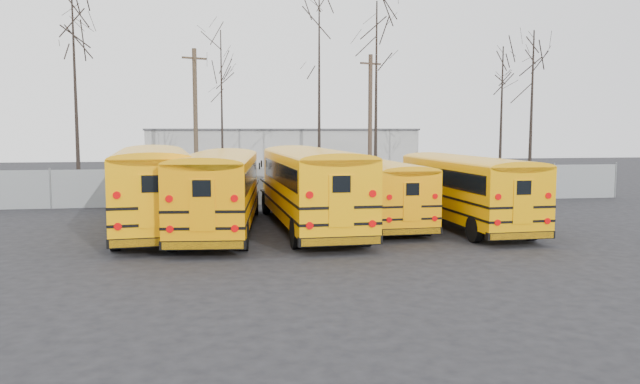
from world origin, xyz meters
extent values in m
plane|color=black|center=(0.00, 0.00, 0.00)|extent=(120.00, 120.00, 0.00)
cube|color=gray|center=(0.00, 12.00, 1.00)|extent=(40.00, 0.04, 2.00)
cube|color=#B5B5B0|center=(2.00, 32.00, 2.00)|extent=(22.00, 8.00, 4.00)
cylinder|color=black|center=(-6.97, -0.12, 0.55)|extent=(0.41, 1.12, 1.10)
cylinder|color=black|center=(-4.49, 0.11, 0.55)|extent=(0.41, 1.12, 1.10)
cylinder|color=black|center=(-7.80, 9.08, 0.55)|extent=(0.41, 1.12, 1.10)
cylinder|color=black|center=(-5.32, 9.30, 0.55)|extent=(0.41, 1.12, 1.10)
cube|color=#FDA502|center=(-6.05, 3.55, 1.84)|extent=(3.66, 10.43, 2.58)
cube|color=#FDA502|center=(-6.60, 9.58, 1.10)|extent=(2.63, 2.08, 1.10)
cube|color=black|center=(-6.03, 3.33, 2.42)|extent=(3.60, 9.34, 0.77)
cube|color=black|center=(-6.13, 4.48, 1.04)|extent=(3.86, 12.32, 0.10)
cube|color=black|center=(-6.13, 4.48, 1.59)|extent=(3.86, 12.32, 0.10)
cube|color=black|center=(-5.60, -1.43, 0.49)|extent=(2.83, 0.49, 0.31)
cube|color=black|center=(-6.68, 10.45, 0.49)|extent=(2.65, 0.46, 0.29)
cube|color=#FDA502|center=(-5.59, -1.55, 1.81)|extent=(0.83, 0.12, 1.70)
cylinder|color=#B20505|center=(-6.63, -1.66, 1.04)|extent=(0.24, 0.07, 0.24)
cylinder|color=#B20505|center=(-4.55, -1.47, 1.04)|extent=(0.24, 0.07, 0.24)
cylinder|color=#B20505|center=(-6.63, -1.66, 2.03)|extent=(0.24, 0.07, 0.24)
cylinder|color=#B20505|center=(-4.55, -1.47, 2.03)|extent=(0.24, 0.07, 0.24)
cylinder|color=black|center=(-5.04, -0.65, 0.53)|extent=(0.40, 1.08, 1.05)
cylinder|color=black|center=(-2.67, -0.89, 0.53)|extent=(0.40, 1.08, 1.05)
cylinder|color=black|center=(-4.13, 8.14, 0.53)|extent=(0.40, 1.08, 1.05)
cylinder|color=black|center=(-1.77, 7.90, 0.53)|extent=(0.40, 1.08, 1.05)
cube|color=orange|center=(-3.51, 2.63, 1.76)|extent=(3.62, 10.00, 2.47)
cube|color=orange|center=(-2.91, 8.38, 1.05)|extent=(2.54, 2.02, 1.05)
cube|color=black|center=(-3.53, 2.42, 2.31)|extent=(3.55, 8.96, 0.74)
cube|color=black|center=(-3.42, 3.52, 1.00)|extent=(3.83, 11.80, 0.09)
cube|color=black|center=(-3.42, 3.52, 1.52)|extent=(3.83, 11.80, 0.09)
cube|color=black|center=(-4.00, -2.13, 0.47)|extent=(2.70, 0.51, 0.29)
cube|color=black|center=(-2.83, 9.22, 0.47)|extent=(2.53, 0.47, 0.27)
cube|color=orange|center=(-4.01, -2.24, 1.74)|extent=(0.79, 0.12, 1.63)
cylinder|color=#B20505|center=(-5.00, -2.15, 1.00)|extent=(0.23, 0.07, 0.23)
cylinder|color=#B20505|center=(-3.02, -2.36, 1.00)|extent=(0.23, 0.07, 0.23)
cylinder|color=#B20505|center=(-5.00, -2.15, 1.95)|extent=(0.23, 0.07, 0.23)
cylinder|color=#B20505|center=(-3.02, -2.36, 1.95)|extent=(0.23, 0.07, 0.23)
cylinder|color=black|center=(-0.90, -0.85, 0.54)|extent=(0.34, 1.10, 1.09)
cylinder|color=black|center=(1.55, -0.77, 0.54)|extent=(0.34, 1.10, 1.09)
cylinder|color=black|center=(-1.20, 8.29, 0.54)|extent=(0.34, 1.10, 1.09)
cylinder|color=black|center=(1.26, 8.37, 0.54)|extent=(0.34, 1.10, 1.09)
cube|color=#FFA702|center=(0.21, 2.73, 1.82)|extent=(3.05, 10.21, 2.56)
cube|color=#FFA702|center=(0.01, 8.71, 1.09)|extent=(2.51, 1.93, 1.09)
cube|color=black|center=(0.22, 2.51, 2.39)|extent=(3.06, 9.12, 0.76)
cube|color=black|center=(0.18, 3.65, 1.03)|extent=(3.14, 12.08, 0.10)
cube|color=black|center=(0.18, 3.65, 1.58)|extent=(3.14, 12.08, 0.10)
cube|color=black|center=(0.37, -2.22, 0.49)|extent=(2.79, 0.33, 0.30)
cube|color=black|center=(-0.01, 9.58, 0.49)|extent=(2.62, 0.30, 0.28)
cube|color=#FFA702|center=(0.37, -2.34, 1.80)|extent=(0.82, 0.07, 1.69)
cylinder|color=#B20505|center=(-0.66, -2.38, 1.03)|extent=(0.24, 0.05, 0.24)
cylinder|color=#B20505|center=(1.41, -2.32, 1.03)|extent=(0.24, 0.05, 0.24)
cylinder|color=#B20505|center=(-0.66, -2.38, 2.01)|extent=(0.24, 0.05, 0.24)
cylinder|color=#B20505|center=(1.41, -2.32, 2.01)|extent=(0.24, 0.05, 0.24)
cylinder|color=black|center=(2.31, 0.87, 0.45)|extent=(0.28, 0.91, 0.90)
cylinder|color=black|center=(4.35, 0.92, 0.45)|extent=(0.28, 0.91, 0.90)
cylinder|color=black|center=(2.12, 8.45, 0.45)|extent=(0.28, 0.91, 0.90)
cylinder|color=black|center=(4.16, 8.50, 0.45)|extent=(0.28, 0.91, 0.90)
cube|color=#FF9B02|center=(3.26, 3.83, 1.51)|extent=(2.47, 8.46, 2.12)
cube|color=#FF9B02|center=(3.13, 8.79, 0.90)|extent=(2.07, 1.59, 0.90)
cube|color=black|center=(3.26, 3.65, 1.99)|extent=(2.48, 7.55, 0.63)
cube|color=black|center=(3.24, 4.59, 0.86)|extent=(2.54, 10.01, 0.08)
cube|color=black|center=(3.24, 4.59, 1.31)|extent=(2.54, 10.01, 0.08)
cube|color=black|center=(3.36, -0.28, 0.41)|extent=(2.32, 0.26, 0.25)
cube|color=black|center=(3.12, 9.52, 0.41)|extent=(2.17, 0.24, 0.23)
cube|color=#FF9B02|center=(3.37, -0.38, 1.49)|extent=(0.68, 0.05, 1.40)
cylinder|color=#B20505|center=(2.51, -0.41, 0.86)|extent=(0.20, 0.04, 0.20)
cylinder|color=#B20505|center=(4.22, -0.37, 0.86)|extent=(0.20, 0.04, 0.20)
cylinder|color=#B20505|center=(2.51, -0.41, 1.67)|extent=(0.20, 0.04, 0.20)
cylinder|color=#B20505|center=(4.22, -0.37, 1.67)|extent=(0.20, 0.04, 0.20)
cylinder|color=black|center=(5.61, -0.72, 0.49)|extent=(0.30, 0.99, 0.98)
cylinder|color=black|center=(7.82, -0.66, 0.49)|extent=(0.30, 0.99, 0.98)
cylinder|color=black|center=(5.37, 7.49, 0.49)|extent=(0.30, 0.99, 0.98)
cylinder|color=black|center=(7.58, 7.56, 0.49)|extent=(0.30, 0.99, 0.98)
cube|color=#EE9C01|center=(6.62, 2.49, 1.64)|extent=(2.71, 9.16, 2.30)
cube|color=#EE9C01|center=(6.47, 7.87, 0.98)|extent=(2.25, 1.73, 0.98)
cube|color=black|center=(6.63, 2.29, 2.15)|extent=(2.72, 8.19, 0.68)
cube|color=black|center=(6.60, 3.32, 0.93)|extent=(2.79, 10.85, 0.09)
cube|color=black|center=(6.60, 3.32, 1.42)|extent=(2.79, 10.85, 0.09)
cube|color=black|center=(6.75, -1.96, 0.44)|extent=(2.51, 0.29, 0.27)
cube|color=black|center=(6.44, 8.65, 0.44)|extent=(2.35, 0.26, 0.25)
cube|color=#EE9C01|center=(6.75, -2.07, 1.61)|extent=(0.73, 0.06, 1.52)
cylinder|color=#B20505|center=(5.83, -2.10, 0.93)|extent=(0.22, 0.05, 0.22)
cylinder|color=#B20505|center=(7.68, -2.05, 0.93)|extent=(0.22, 0.05, 0.22)
cylinder|color=#B20505|center=(5.83, -2.10, 1.81)|extent=(0.22, 0.05, 0.22)
cylinder|color=#B20505|center=(7.68, -2.05, 1.81)|extent=(0.22, 0.05, 0.22)
cylinder|color=#473828|center=(-4.82, 19.05, 4.58)|extent=(0.28, 0.28, 9.16)
cube|color=#473828|center=(-4.82, 19.05, 8.55)|extent=(1.53, 0.79, 0.12)
cylinder|color=#433326|center=(6.66, 19.14, 4.51)|extent=(0.28, 0.28, 9.01)
cube|color=#433326|center=(6.66, 19.14, 8.41)|extent=(1.54, 0.67, 0.12)
cone|color=black|center=(-11.13, 14.60, 5.70)|extent=(0.26, 0.26, 11.40)
cone|color=black|center=(-3.17, 16.95, 5.01)|extent=(0.26, 0.26, 10.02)
cone|color=black|center=(2.76, 16.48, 6.04)|extent=(0.26, 0.26, 12.08)
cone|color=black|center=(5.69, 13.89, 5.71)|extent=(0.26, 0.26, 11.41)
cone|color=black|center=(14.91, 16.82, 4.71)|extent=(0.26, 0.26, 9.43)
cone|color=black|center=(17.25, 17.27, 5.29)|extent=(0.26, 0.26, 10.58)
camera|label=1|loc=(-3.54, -21.72, 4.09)|focal=35.00mm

